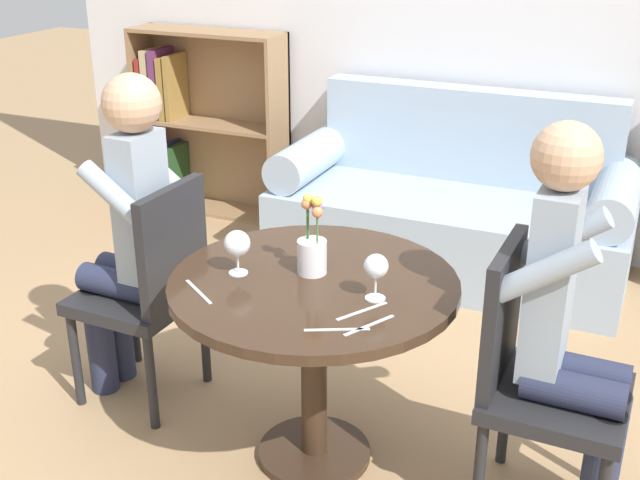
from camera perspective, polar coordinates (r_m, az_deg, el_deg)
The scene contains 16 objects.
ground_plane at distance 2.97m, azimuth -0.40°, elevation -15.06°, with size 16.00×16.00×0.00m, color tan.
back_wall at distance 4.46m, azimuth 11.71°, elevation 16.32°, with size 5.20×0.05×2.70m.
round_table at distance 2.66m, azimuth -0.44°, elevation -5.47°, with size 0.95×0.95×0.70m.
couch at distance 4.30m, azimuth 9.33°, elevation 1.93°, with size 1.82×0.80×0.92m.
bookshelf_left at distance 5.14m, azimuth -8.81°, elevation 8.21°, with size 0.97×0.28×1.13m.
chair_left at distance 3.10m, azimuth -11.94°, elevation -3.15°, with size 0.43×0.43×0.90m.
chair_right at distance 2.58m, azimuth 15.04°, elevation -9.12°, with size 0.43×0.43×0.90m.
person_left at distance 3.07m, azimuth -13.49°, elevation 0.51°, with size 0.42×0.35×1.29m.
person_right at distance 2.48m, azimuth 17.46°, elevation -5.92°, with size 0.42×0.34×1.29m.
wine_glass_left at distance 2.62m, azimuth -5.91°, elevation -0.34°, with size 0.09×0.09×0.15m.
wine_glass_right at distance 2.44m, azimuth 4.01°, elevation -1.96°, with size 0.08×0.08×0.15m.
flower_vase at distance 2.61m, azimuth -0.56°, elevation -0.53°, with size 0.10×0.10×0.27m.
knife_left_setting at distance 2.41m, azimuth 3.00°, elevation -5.07°, with size 0.11×0.17×0.00m.
fork_left_setting at distance 2.33m, azimuth 3.51°, elevation -6.08°, with size 0.10×0.17×0.00m.
knife_right_setting at distance 2.55m, azimuth -8.64°, elevation -3.65°, with size 0.16×0.12×0.00m.
fork_right_setting at distance 2.31m, azimuth 1.22°, elevation -6.39°, with size 0.18×0.09×0.00m.
Camera 1 is at (0.97, -2.13, 1.83)m, focal length 45.00 mm.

